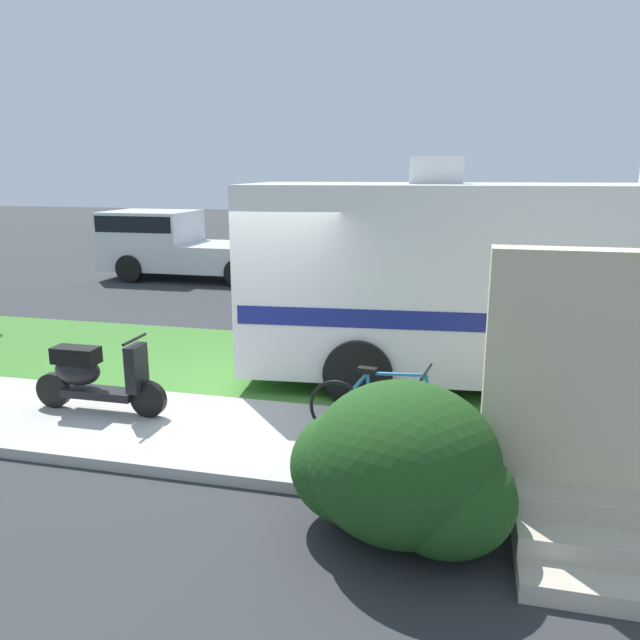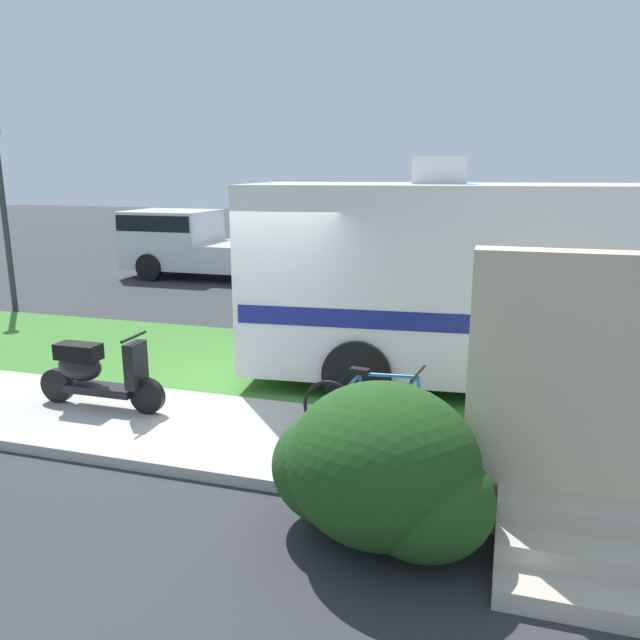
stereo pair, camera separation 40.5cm
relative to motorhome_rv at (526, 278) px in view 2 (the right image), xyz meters
name	(u,v)px [view 2 (the right image)]	position (x,y,z in m)	size (l,w,h in m)	color
ground_plane	(246,400)	(-3.51, -1.51, -1.58)	(80.00, 80.00, 0.00)	#2D3033
sidewalk	(204,431)	(-3.51, -2.71, -1.52)	(24.00, 2.00, 0.12)	#ADAAA3
grass_strip	(284,364)	(-3.51, -0.01, -1.54)	(24.00, 3.40, 0.08)	#3D752D
motorhome_rv	(526,278)	(0.00, 0.00, 0.00)	(7.50, 2.98, 3.32)	silver
scooter	(95,372)	(-5.05, -2.54, -1.00)	(1.74, 0.50, 0.97)	black
bicycle	(376,412)	(-1.51, -2.64, -1.08)	(1.70, 0.52, 0.88)	black
pickup_truck_near	(598,274)	(1.53, 4.65, -0.59)	(5.42, 2.38, 1.85)	#1E478C
pickup_truck_far	(198,242)	(-8.76, 7.31, -0.58)	(5.30, 2.24, 1.89)	silver
porch_steps	(595,437)	(0.46, -3.80, -0.61)	(2.00, 1.26, 2.40)	#BCB29E
bush_by_porch	(379,471)	(-1.16, -4.19, -0.95)	(1.88, 1.41, 1.33)	#1E4719
bottle_green	(581,470)	(0.53, -2.84, -1.36)	(0.07, 0.07, 0.23)	#B2B2B7
street_lamp_post	(2,199)	(-10.54, 2.09, 0.85)	(0.28, 0.28, 3.96)	#333338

